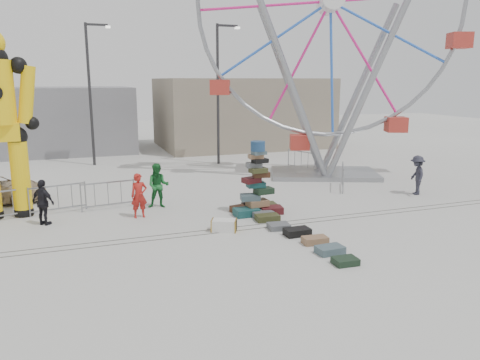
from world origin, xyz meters
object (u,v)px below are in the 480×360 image
object	(u,v)px
barricade_dummy_b	(58,199)
barricade_wheel_front	(343,177)
lamp_post_right	(219,87)
pedestrian_red	(139,196)
suitcase_tower	(257,193)
barricade_dummy_c	(108,195)
pedestrian_green	(158,186)
pedestrian_black	(43,202)
ferris_wheel	(330,25)
barricade_wheel_back	(301,161)
pedestrian_grey	(417,175)
steamer_trunk	(224,225)
lamp_post_left	(91,87)

from	to	relation	value
barricade_dummy_b	barricade_wheel_front	size ratio (longest dim) A/B	1.00
lamp_post_right	pedestrian_red	distance (m)	12.05
suitcase_tower	pedestrian_red	distance (m)	4.29
barricade_dummy_b	barricade_wheel_front	xyz separation A→B (m)	(12.15, -0.11, 0.00)
barricade_dummy_c	barricade_wheel_front	xyz separation A→B (m)	(10.35, -0.07, 0.00)
suitcase_tower	pedestrian_green	xyz separation A→B (m)	(-3.30, 2.04, 0.11)
pedestrian_green	pedestrian_black	bearing A→B (deg)	-151.98
ferris_wheel	barricade_wheel_front	distance (m)	7.60
barricade_wheel_back	pedestrian_grey	distance (m)	7.00
lamp_post_right	barricade_wheel_back	world-z (taller)	lamp_post_right
barricade_wheel_back	pedestrian_grey	xyz separation A→B (m)	(2.18, -6.64, 0.30)
pedestrian_grey	suitcase_tower	bearing A→B (deg)	-64.19
ferris_wheel	barricade_wheel_back	xyz separation A→B (m)	(-0.48, 1.67, -6.95)
suitcase_tower	ferris_wheel	bearing A→B (deg)	42.65
pedestrian_green	barricade_dummy_c	bearing A→B (deg)	-177.42
barricade_dummy_c	pedestrian_grey	size ratio (longest dim) A/B	1.17
barricade_dummy_c	barricade_wheel_back	bearing A→B (deg)	15.75
barricade_dummy_c	pedestrian_grey	distance (m)	12.96
lamp_post_right	pedestrian_grey	size ratio (longest dim) A/B	4.68
ferris_wheel	steamer_trunk	distance (m)	12.72
ferris_wheel	pedestrian_green	xyz separation A→B (m)	(-9.23, -3.33, -6.63)
lamp_post_left	ferris_wheel	size ratio (longest dim) A/B	0.52
lamp_post_left	pedestrian_green	world-z (taller)	lamp_post_left
lamp_post_left	ferris_wheel	xyz separation A→B (m)	(11.03, -7.28, 3.02)
lamp_post_right	suitcase_tower	distance (m)	11.44
barricade_wheel_front	pedestrian_black	size ratio (longest dim) A/B	1.26
barricade_wheel_front	ferris_wheel	bearing A→B (deg)	16.78
lamp_post_left	steamer_trunk	xyz separation A→B (m)	(3.30, -14.26, -4.29)
lamp_post_left	barricade_dummy_b	distance (m)	11.05
pedestrian_green	pedestrian_black	size ratio (longest dim) A/B	1.10
barricade_dummy_b	lamp_post_right	bearing A→B (deg)	30.33
lamp_post_right	barricade_wheel_front	distance (m)	9.73
lamp_post_right	barricade_dummy_c	size ratio (longest dim) A/B	4.00
lamp_post_right	steamer_trunk	world-z (taller)	lamp_post_right
barricade_wheel_front	pedestrian_green	world-z (taller)	pedestrian_green
lamp_post_left	pedestrian_black	xyz separation A→B (m)	(-2.29, -11.53, -3.69)
barricade_wheel_front	barricade_dummy_c	bearing A→B (deg)	120.33
steamer_trunk	barricade_dummy_c	bearing A→B (deg)	154.91
lamp_post_left	barricade_wheel_front	bearing A→B (deg)	-44.94
pedestrian_grey	pedestrian_red	bearing A→B (deg)	-69.72
ferris_wheel	lamp_post_left	bearing A→B (deg)	168.52
suitcase_tower	barricade_wheel_back	xyz separation A→B (m)	(5.45, 7.04, -0.21)
barricade_wheel_front	barricade_wheel_back	xyz separation A→B (m)	(0.26, 4.65, 0.00)
barricade_dummy_b	pedestrian_grey	world-z (taller)	pedestrian_grey
barricade_dummy_b	pedestrian_green	distance (m)	3.71
barricade_dummy_b	lamp_post_left	bearing A→B (deg)	67.32
lamp_post_left	suitcase_tower	world-z (taller)	lamp_post_left
lamp_post_right	pedestrian_green	xyz separation A→B (m)	(-5.20, -8.62, -3.61)
barricade_dummy_b	barricade_wheel_back	xyz separation A→B (m)	(12.41, 4.54, 0.00)
lamp_post_right	pedestrian_black	distance (m)	13.82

